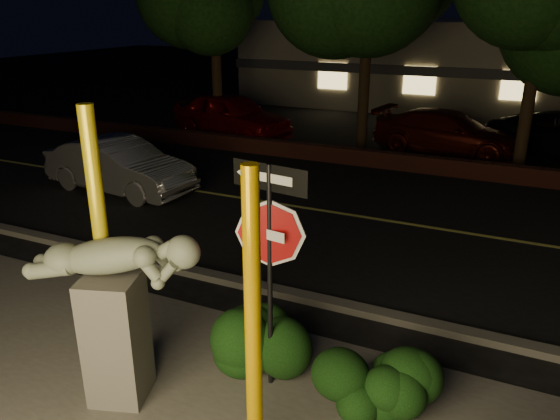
# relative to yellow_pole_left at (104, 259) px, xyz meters

# --- Properties ---
(ground) EXTENTS (90.00, 90.00, 0.00)m
(ground) POSITION_rel_yellow_pole_left_xyz_m (1.64, 10.12, -1.80)
(ground) COLOR black
(ground) RESTS_ON ground
(road) EXTENTS (80.00, 8.00, 0.01)m
(road) POSITION_rel_yellow_pole_left_xyz_m (1.64, 7.12, -1.80)
(road) COLOR black
(road) RESTS_ON ground
(lane_marking) EXTENTS (80.00, 0.12, 0.00)m
(lane_marking) POSITION_rel_yellow_pole_left_xyz_m (1.64, 7.12, -1.79)
(lane_marking) COLOR #B9B64A
(lane_marking) RESTS_ON road
(curb) EXTENTS (80.00, 0.25, 0.12)m
(curb) POSITION_rel_yellow_pole_left_xyz_m (1.64, 3.02, -1.74)
(curb) COLOR #4C4944
(curb) RESTS_ON ground
(brick_wall) EXTENTS (40.00, 0.35, 0.50)m
(brick_wall) POSITION_rel_yellow_pole_left_xyz_m (1.64, 11.42, -1.55)
(brick_wall) COLOR #4A1F17
(brick_wall) RESTS_ON ground
(parking_lot) EXTENTS (40.00, 12.00, 0.01)m
(parking_lot) POSITION_rel_yellow_pole_left_xyz_m (1.64, 17.12, -1.80)
(parking_lot) COLOR black
(parking_lot) RESTS_ON ground
(building) EXTENTS (22.00, 10.20, 4.00)m
(building) POSITION_rel_yellow_pole_left_xyz_m (1.64, 25.11, 0.20)
(building) COLOR gray
(building) RESTS_ON ground
(yellow_pole_left) EXTENTS (0.18, 0.18, 3.61)m
(yellow_pole_left) POSITION_rel_yellow_pole_left_xyz_m (0.00, 0.00, 0.00)
(yellow_pole_left) COLOR yellow
(yellow_pole_left) RESTS_ON ground
(yellow_pole_right) EXTENTS (0.17, 0.17, 3.31)m
(yellow_pole_right) POSITION_rel_yellow_pole_left_xyz_m (2.18, -0.41, -0.15)
(yellow_pole_right) COLOR #D89D00
(yellow_pole_right) RESTS_ON ground
(signpost) EXTENTS (0.99, 0.18, 2.93)m
(signpost) POSITION_rel_yellow_pole_left_xyz_m (1.73, 0.87, 0.28)
(signpost) COLOR black
(signpost) RESTS_ON ground
(sculpture) EXTENTS (2.05, 1.12, 2.21)m
(sculpture) POSITION_rel_yellow_pole_left_xyz_m (0.19, -0.10, -0.44)
(sculpture) COLOR #4C4944
(sculpture) RESTS_ON ground
(hedge_center) EXTENTS (1.92, 1.04, 0.96)m
(hedge_center) POSITION_rel_yellow_pole_left_xyz_m (1.67, 1.20, -1.32)
(hedge_center) COLOR black
(hedge_center) RESTS_ON ground
(hedge_right) EXTENTS (1.63, 1.06, 0.99)m
(hedge_right) POSITION_rel_yellow_pole_left_xyz_m (3.02, 0.98, -1.31)
(hedge_right) COLOR black
(hedge_right) RESTS_ON ground
(silver_sedan) EXTENTS (4.32, 1.87, 1.38)m
(silver_sedan) POSITION_rel_yellow_pole_left_xyz_m (-5.27, 6.30, -1.11)
(silver_sedan) COLOR #A8A8AD
(silver_sedan) RESTS_ON ground
(parked_car_red) EXTENTS (5.19, 3.10, 1.66)m
(parked_car_red) POSITION_rel_yellow_pole_left_xyz_m (-5.83, 13.15, -0.98)
(parked_car_red) COLOR maroon
(parked_car_red) RESTS_ON ground
(parked_car_darkred) EXTENTS (5.09, 2.62, 1.41)m
(parked_car_darkred) POSITION_rel_yellow_pole_left_xyz_m (1.87, 13.99, -1.10)
(parked_car_darkred) COLOR #450E07
(parked_car_darkred) RESTS_ON ground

